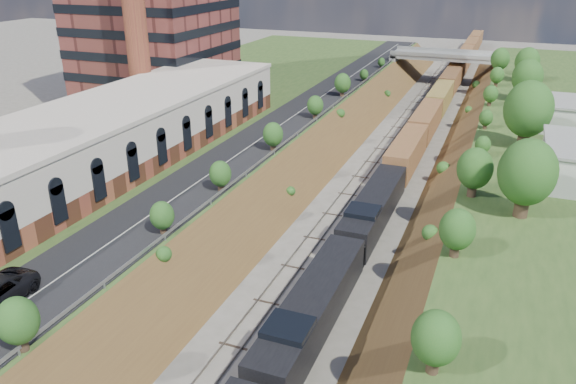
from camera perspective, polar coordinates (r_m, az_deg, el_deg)
name	(u,v)px	position (r m, az deg, el deg)	size (l,w,h in m)	color
platform_left	(178,129)	(90.07, -11.15, 6.27)	(44.00, 180.00, 5.00)	#314F20
embankment_left	(310,162)	(81.57, 2.22, 3.08)	(7.07, 180.00, 7.07)	brown
embankment_right	(467,183)	(77.64, 17.71, 0.91)	(7.07, 180.00, 7.07)	brown
rail_left_track	(366,169)	(79.34, 7.95, 2.36)	(1.58, 180.00, 0.18)	gray
rail_right_track	(403,174)	(78.41, 11.64, 1.84)	(1.58, 180.00, 0.18)	gray
road	(281,125)	(81.52, -0.73, 6.82)	(8.00, 180.00, 0.10)	black
guardrail	(307,125)	(79.79, 1.96, 6.82)	(0.10, 171.00, 0.70)	#99999E
commercial_building	(109,135)	(68.52, -17.70, 5.58)	(14.30, 62.30, 7.00)	brown
overpass	(445,62)	(137.10, 15.67, 12.58)	(24.50, 8.30, 7.40)	gray
white_building_far	(570,115)	(89.38, 26.74, 6.98)	(8.00, 10.00, 3.60)	silver
tree_right_large	(527,173)	(55.64, 23.15, 1.79)	(5.25, 5.25, 7.61)	#473323
tree_left_crest	(134,237)	(46.45, -15.37, -4.39)	(2.45, 2.45, 3.55)	#473323
freight_train	(439,100)	(109.81, 15.09, 9.04)	(3.21, 197.06, 4.75)	black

